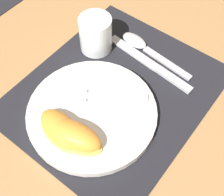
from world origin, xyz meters
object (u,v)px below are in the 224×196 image
object	(u,v)px
plate	(91,112)
spoon	(143,46)
juice_glass	(96,36)
citrus_wedge_1	(74,136)
knife	(151,64)
fork	(91,96)
citrus_wedge_0	(61,130)

from	to	relation	value
plate	spoon	world-z (taller)	plate
plate	spoon	distance (m)	0.20
juice_glass	citrus_wedge_1	xyz separation A→B (m)	(-0.20, -0.12, -0.00)
juice_glass	spoon	distance (m)	0.11
knife	fork	size ratio (longest dim) A/B	1.33
juice_glass	knife	world-z (taller)	juice_glass
citrus_wedge_0	fork	bearing A→B (deg)	6.51
plate	knife	xyz separation A→B (m)	(0.17, -0.02, -0.01)
spoon	fork	xyz separation A→B (m)	(-0.18, -0.00, 0.01)
spoon	knife	bearing A→B (deg)	-125.79
citrus_wedge_1	spoon	bearing A→B (deg)	8.28
spoon	citrus_wedge_0	size ratio (longest dim) A/B	1.72
juice_glass	citrus_wedge_0	distance (m)	0.23
knife	citrus_wedge_1	size ratio (longest dim) A/B	1.91
plate	knife	size ratio (longest dim) A/B	1.12
plate	knife	bearing A→B (deg)	-7.29
juice_glass	fork	bearing A→B (deg)	-144.34
knife	juice_glass	bearing A→B (deg)	103.77
spoon	citrus_wedge_1	bearing A→B (deg)	-171.72
knife	citrus_wedge_1	distance (m)	0.24
plate	spoon	size ratio (longest dim) A/B	1.31
knife	spoon	size ratio (longest dim) A/B	1.17
fork	citrus_wedge_0	bearing A→B (deg)	-173.49
knife	fork	bearing A→B (deg)	165.02
fork	citrus_wedge_0	size ratio (longest dim) A/B	1.52
fork	spoon	bearing A→B (deg)	0.79
juice_glass	knife	size ratio (longest dim) A/B	0.36
knife	fork	xyz separation A→B (m)	(-0.15, 0.04, 0.02)
fork	citrus_wedge_1	size ratio (longest dim) A/B	1.44
juice_glass	spoon	bearing A→B (deg)	-53.47
spoon	citrus_wedge_0	bearing A→B (deg)	-177.27
plate	citrus_wedge_0	bearing A→B (deg)	173.81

